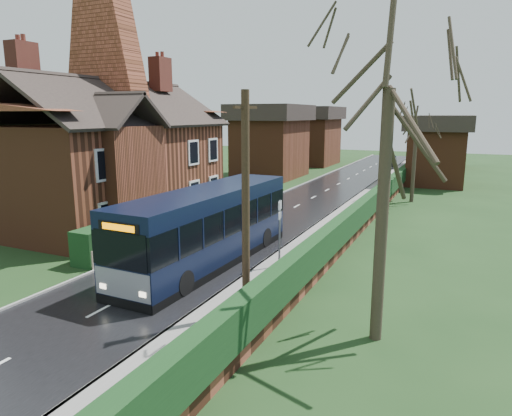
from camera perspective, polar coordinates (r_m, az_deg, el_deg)
The scene contains 18 objects.
ground at distance 21.24m, azimuth -7.77°, elevation -6.58°, with size 140.00×140.00×0.00m, color #223F1B.
road at distance 29.84m, azimuth 2.54°, elevation -1.15°, with size 6.00×100.00×0.02m, color black.
pavement at distance 28.55m, azimuth 10.47°, elevation -1.80°, with size 2.50×100.00×0.14m, color slate.
kerb_right at distance 28.85m, azimuth 8.16°, elevation -1.58°, with size 0.12×100.00×0.14m, color gray.
kerb_left at distance 31.08m, azimuth -2.68°, elevation -0.55°, with size 0.12×100.00×0.10m, color gray.
front_hedge at distance 27.14m, azimuth -9.14°, elevation -0.86°, with size 1.20×16.00×1.60m, color black.
picket_fence at distance 26.82m, azimuth -7.78°, elevation -1.74°, with size 0.10×16.00×0.90m, color gray, non-canonical shape.
right_wall_hedge at distance 28.02m, azimuth 13.61°, elevation -0.19°, with size 0.60×50.00×1.80m.
brick_house at distance 29.41m, azimuth -17.53°, elevation 6.75°, with size 9.30×14.60×10.30m.
bus at distance 20.34m, azimuth -6.05°, elevation -2.46°, with size 2.83×11.16×3.37m.
car_silver at distance 32.11m, azimuth -1.11°, elevation 1.04°, with size 1.66×4.13×1.41m, color #A7A6AA.
car_green at distance 22.41m, azimuth -10.42°, elevation -3.93°, with size 1.86×4.58×1.33m, color black.
car_distant at distance 62.95m, azimuth 16.48°, elevation 5.72°, with size 1.39×3.98×1.31m, color black.
bus_stop_sign at distance 19.39m, azimuth 2.98°, elevation -2.05°, with size 0.16×0.46×3.06m.
telegraph_pole at distance 14.29m, azimuth -1.30°, elevation -0.03°, with size 0.40×0.92×7.33m.
tree_right_near at distance 13.19m, azimuth 16.47°, elevation 16.32°, with size 4.82×4.82×10.41m.
tree_right_far at distance 36.49m, azimuth 19.43°, elevation 9.57°, with size 3.95×3.95×7.64m.
tree_house_side at distance 35.21m, azimuth -11.03°, elevation 12.63°, with size 4.33×4.33×9.84m.
Camera 1 is at (10.94, -16.98, 6.59)m, focal length 32.00 mm.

